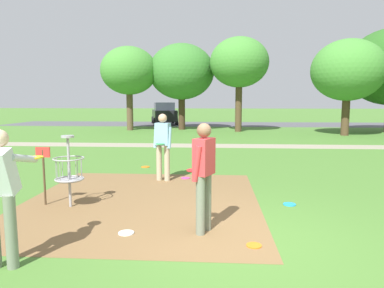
{
  "coord_description": "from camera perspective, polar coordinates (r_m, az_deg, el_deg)",
  "views": [
    {
      "loc": [
        -0.37,
        -4.89,
        2.06
      ],
      "look_at": [
        -0.93,
        3.48,
        1.0
      ],
      "focal_mm": 32.84,
      "sensor_mm": 36.0,
      "label": 1
    }
  ],
  "objects": [
    {
      "name": "ground_plane",
      "position": [
        5.32,
        7.81,
        -15.65
      ],
      "size": [
        160.0,
        160.0,
        0.0
      ],
      "primitive_type": "plane",
      "color": "#47752D"
    },
    {
      "name": "dirt_tee_pad",
      "position": [
        7.32,
        -8.16,
        -9.18
      ],
      "size": [
        4.72,
        5.25,
        0.01
      ],
      "primitive_type": "cube",
      "color": "brown",
      "rests_on": "ground"
    },
    {
      "name": "disc_golf_basket",
      "position": [
        7.15,
        -19.75,
        -3.74
      ],
      "size": [
        0.98,
        0.58,
        1.39
      ],
      "color": "#9E9EA3",
      "rests_on": "ground"
    },
    {
      "name": "player_foreground_watching",
      "position": [
        4.85,
        -28.68,
        -6.48
      ],
      "size": [
        0.47,
        1.12,
        1.71
      ],
      "color": "slate",
      "rests_on": "ground"
    },
    {
      "name": "player_throwing",
      "position": [
        8.91,
        -4.76,
        0.14
      ],
      "size": [
        0.49,
        0.44,
        1.71
      ],
      "color": "tan",
      "rests_on": "ground"
    },
    {
      "name": "player_waiting_left",
      "position": [
        5.39,
        1.91,
        -4.48
      ],
      "size": [
        0.45,
        0.49,
        1.71
      ],
      "color": "slate",
      "rests_on": "ground"
    },
    {
      "name": "frisbee_near_basket",
      "position": [
        5.69,
        -10.64,
        -14.02
      ],
      "size": [
        0.25,
        0.25,
        0.02
      ],
      "primitive_type": "cylinder",
      "color": "white",
      "rests_on": "ground"
    },
    {
      "name": "frisbee_by_tee",
      "position": [
        9.28,
        -1.06,
        -5.56
      ],
      "size": [
        0.24,
        0.24,
        0.02
      ],
      "primitive_type": "cylinder",
      "color": "#E53D99",
      "rests_on": "ground"
    },
    {
      "name": "frisbee_mid_grass",
      "position": [
        5.24,
        10.03,
        -15.93
      ],
      "size": [
        0.22,
        0.22,
        0.02
      ],
      "primitive_type": "cylinder",
      "color": "orange",
      "rests_on": "ground"
    },
    {
      "name": "frisbee_far_left",
      "position": [
        7.28,
        15.55,
        -9.41
      ],
      "size": [
        0.25,
        0.25,
        0.02
      ],
      "primitive_type": "cylinder",
      "color": "#1E93DB",
      "rests_on": "ground"
    },
    {
      "name": "frisbee_scattered_a",
      "position": [
        10.9,
        -7.56,
        -3.7
      ],
      "size": [
        0.26,
        0.26,
        0.02
      ],
      "primitive_type": "cylinder",
      "color": "orange",
      "rests_on": "ground"
    },
    {
      "name": "tree_near_right",
      "position": [
        24.35,
        -10.2,
        11.58
      ],
      "size": [
        3.77,
        3.77,
        5.6
      ],
      "color": "brown",
      "rests_on": "ground"
    },
    {
      "name": "tree_mid_left",
      "position": [
        22.24,
        23.99,
        10.86
      ],
      "size": [
        4.1,
        4.1,
        5.48
      ],
      "color": "#4C3823",
      "rests_on": "ground"
    },
    {
      "name": "tree_mid_right",
      "position": [
        23.14,
        7.69,
        12.93
      ],
      "size": [
        3.75,
        3.75,
        6.03
      ],
      "color": "#4C3823",
      "rests_on": "ground"
    },
    {
      "name": "tree_far_left",
      "position": [
        24.53,
        -1.7,
        11.61
      ],
      "size": [
        4.46,
        4.46,
        5.87
      ],
      "color": "#422D1E",
      "rests_on": "ground"
    },
    {
      "name": "parking_lot_strip",
      "position": [
        29.98,
        4.52,
        3.24
      ],
      "size": [
        36.0,
        6.0,
        0.01
      ],
      "primitive_type": "cube",
      "color": "#4C4C51",
      "rests_on": "ground"
    },
    {
      "name": "parked_car_leftmost",
      "position": [
        30.07,
        -4.54,
        5.0
      ],
      "size": [
        2.74,
        4.51,
        1.84
      ],
      "color": "black",
      "rests_on": "ground"
    },
    {
      "name": "gravel_path",
      "position": [
        15.86,
        5.12,
        -0.29
      ],
      "size": [
        40.0,
        1.38,
        0.0
      ],
      "primitive_type": "cube",
      "color": "gray",
      "rests_on": "ground"
    }
  ]
}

